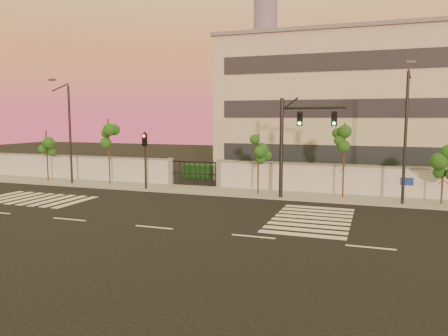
% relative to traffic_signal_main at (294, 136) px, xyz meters
% --- Properties ---
extents(ground, '(120.00, 120.00, 0.00)m').
position_rel_traffic_signal_main_xyz_m(ground, '(-5.09, -9.27, -4.15)').
color(ground, black).
rests_on(ground, ground).
extents(sidewalk, '(60.00, 3.00, 0.15)m').
position_rel_traffic_signal_main_xyz_m(sidewalk, '(-5.09, 1.23, -4.07)').
color(sidewalk, gray).
rests_on(sidewalk, ground).
extents(perimeter_wall, '(60.00, 0.36, 2.20)m').
position_rel_traffic_signal_main_xyz_m(perimeter_wall, '(-4.99, 2.73, -3.07)').
color(perimeter_wall, '#B6B9BE').
rests_on(perimeter_wall, ground).
extents(hedge_row, '(41.00, 4.25, 1.80)m').
position_rel_traffic_signal_main_xyz_m(hedge_row, '(-3.93, 5.47, -3.33)').
color(hedge_row, '#0F3311').
rests_on(hedge_row, ground).
extents(institutional_building, '(24.40, 12.40, 12.25)m').
position_rel_traffic_signal_main_xyz_m(institutional_building, '(3.91, 12.72, 2.01)').
color(institutional_building, beige).
rests_on(institutional_building, ground).
extents(distant_skyscraper, '(16.00, 16.00, 118.00)m').
position_rel_traffic_signal_main_xyz_m(distant_skyscraper, '(-70.09, 270.73, 57.84)').
color(distant_skyscraper, slate).
rests_on(distant_skyscraper, ground).
extents(road_markings, '(57.00, 7.62, 0.02)m').
position_rel_traffic_signal_main_xyz_m(road_markings, '(-6.67, -5.51, -4.14)').
color(road_markings, silver).
rests_on(road_markings, ground).
extents(street_tree_b, '(1.35, 1.08, 4.24)m').
position_rel_traffic_signal_main_xyz_m(street_tree_b, '(-20.74, 1.37, -1.02)').
color(street_tree_b, '#382314').
rests_on(street_tree_b, ground).
extents(street_tree_c, '(1.35, 1.07, 5.21)m').
position_rel_traffic_signal_main_xyz_m(street_tree_c, '(-14.68, 1.29, -0.32)').
color(street_tree_c, '#382314').
rests_on(street_tree_c, ground).
extents(street_tree_d, '(1.29, 1.03, 4.19)m').
position_rel_traffic_signal_main_xyz_m(street_tree_d, '(-2.52, 0.73, -1.06)').
color(street_tree_d, '#382314').
rests_on(street_tree_d, ground).
extents(street_tree_e, '(1.33, 1.06, 4.99)m').
position_rel_traffic_signal_main_xyz_m(street_tree_e, '(3.02, 1.22, -0.48)').
color(street_tree_e, '#382314').
rests_on(street_tree_e, ground).
extents(street_tree_f, '(1.30, 1.03, 3.45)m').
position_rel_traffic_signal_main_xyz_m(street_tree_f, '(8.79, 1.02, -1.60)').
color(street_tree_f, '#382314').
rests_on(street_tree_f, ground).
extents(traffic_signal_main, '(4.10, 1.19, 6.56)m').
position_rel_traffic_signal_main_xyz_m(traffic_signal_main, '(0.00, 0.00, 0.00)').
color(traffic_signal_main, black).
rests_on(traffic_signal_main, ground).
extents(traffic_signal_secondary, '(0.33, 0.33, 4.29)m').
position_rel_traffic_signal_main_xyz_m(traffic_signal_secondary, '(-10.79, 0.00, -1.42)').
color(traffic_signal_secondary, black).
rests_on(traffic_signal_secondary, ground).
extents(streetlight_west, '(0.49, 1.96, 8.14)m').
position_rel_traffic_signal_main_xyz_m(streetlight_west, '(-17.72, 0.39, 0.26)').
color(streetlight_west, black).
rests_on(streetlight_west, ground).
extents(streetlight_east, '(0.50, 2.02, 8.39)m').
position_rel_traffic_signal_main_xyz_m(streetlight_east, '(6.56, 0.10, 0.39)').
color(streetlight_east, black).
rests_on(streetlight_east, ground).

